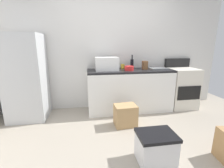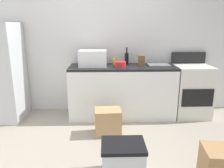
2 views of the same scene
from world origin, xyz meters
name	(u,v)px [view 2 (image 2 of 2)]	position (x,y,z in m)	size (l,w,h in m)	color
ground_plane	(105,153)	(0.00, 0.00, 0.00)	(6.00, 6.00, 0.00)	#9E9384
wall_back	(105,41)	(0.00, 1.55, 1.30)	(5.00, 0.10, 2.60)	silver
kitchen_counter	(122,91)	(0.30, 1.20, 0.45)	(1.80, 0.60, 0.90)	white
refrigerator	(0,73)	(-1.75, 1.15, 0.81)	(0.68, 0.66, 1.62)	silver
stove_oven	(191,90)	(1.52, 1.21, 0.47)	(0.60, 0.61, 1.10)	silver
microwave	(93,58)	(-0.20, 1.20, 1.04)	(0.46, 0.34, 0.27)	white
sink_basin	(158,65)	(0.92, 1.21, 0.92)	(0.36, 0.32, 0.03)	slate
wine_bottle	(127,58)	(0.39, 1.37, 1.01)	(0.07, 0.07, 0.30)	black
coffee_mug	(115,61)	(0.18, 1.39, 0.95)	(0.08, 0.08, 0.10)	gold
knife_block	(141,61)	(0.62, 1.21, 0.99)	(0.10, 0.10, 0.18)	brown
mixing_bowl	(120,64)	(0.26, 1.13, 0.95)	(0.19, 0.19, 0.09)	red
cardboard_box_medium	(108,122)	(0.04, 0.52, 0.19)	(0.38, 0.29, 0.38)	tan
storage_bin	(123,159)	(0.20, -0.42, 0.19)	(0.46, 0.36, 0.38)	silver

